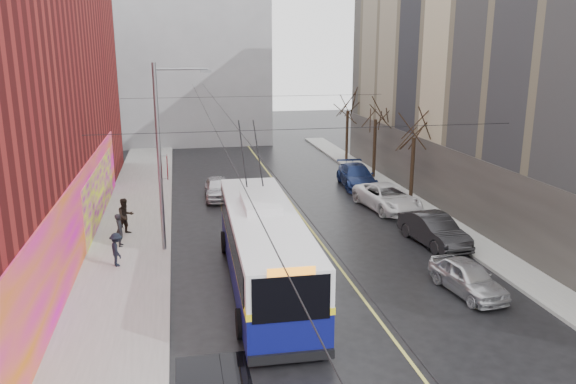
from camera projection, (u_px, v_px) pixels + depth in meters
name	position (u px, v px, depth m)	size (l,w,h in m)	color
ground	(350.00, 341.00, 18.99)	(140.00, 140.00, 0.00)	black
sidewalk_left	(131.00, 239.00, 28.87)	(4.00, 60.00, 0.15)	gray
sidewalk_right	(438.00, 220.00, 32.06)	(2.00, 60.00, 0.15)	gray
lane_line	(303.00, 219.00, 32.57)	(0.12, 50.00, 0.01)	#BFB74C
building_right	(557.00, 76.00, 33.48)	(14.06, 36.00, 16.00)	tan
building_far	(168.00, 53.00, 58.33)	(20.50, 12.10, 18.00)	gray
streetlight_pole	(162.00, 154.00, 26.12)	(2.65, 0.60, 9.00)	slate
catenary_wires	(229.00, 111.00, 30.98)	(18.00, 60.00, 0.22)	black
tree_near	(415.00, 125.00, 34.63)	(3.20, 3.20, 6.40)	black
tree_mid	(376.00, 109.00, 41.21)	(3.20, 3.20, 6.68)	black
tree_far	(348.00, 102.00, 47.89)	(3.20, 3.20, 6.57)	black
puddle	(213.00, 378.00, 16.86)	(2.24, 2.77, 0.01)	black
pigeons_flying	(226.00, 115.00, 26.24)	(3.85, 4.00, 2.68)	slate
trolleybus	(264.00, 247.00, 23.05)	(3.24, 12.99, 6.12)	#0B0E55
parked_car_a	(468.00, 277.00, 22.60)	(1.58, 3.92, 1.34)	silver
parked_car_b	(434.00, 230.00, 28.15)	(1.63, 4.66, 1.54)	#242427
parked_car_c	(387.00, 197.00, 34.28)	(2.52, 5.46, 1.52)	white
parked_car_d	(357.00, 176.00, 39.87)	(2.17, 5.35, 1.55)	navy
following_car	(218.00, 188.00, 36.77)	(1.67, 4.14, 1.41)	silver
pedestrian_a	(120.00, 230.00, 27.47)	(0.60, 0.40, 1.65)	black
pedestrian_b	(125.00, 216.00, 29.24)	(0.93, 0.73, 1.92)	black
pedestrian_c	(117.00, 249.00, 24.99)	(0.99, 0.57, 1.53)	black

